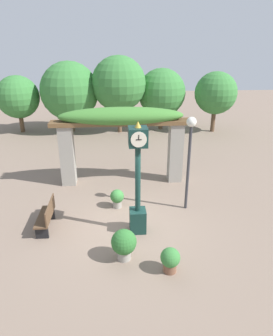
# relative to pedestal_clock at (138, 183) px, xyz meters

# --- Properties ---
(ground_plane) EXTENTS (60.00, 60.00, 0.00)m
(ground_plane) POSITION_rel_pedestal_clock_xyz_m (-0.35, 0.28, -1.66)
(ground_plane) COLOR #7F6B5B
(pedestal_clock) EXTENTS (0.53, 0.57, 3.50)m
(pedestal_clock) POSITION_rel_pedestal_clock_xyz_m (0.00, 0.00, 0.00)
(pedestal_clock) COLOR #14332D
(pedestal_clock) RESTS_ON ground
(pergola) EXTENTS (5.60, 1.15, 3.18)m
(pergola) POSITION_rel_pedestal_clock_xyz_m (-0.35, 3.68, 0.74)
(pergola) COLOR gray
(pergola) RESTS_ON ground
(potted_plant_near_left) EXTENTS (0.69, 0.69, 0.89)m
(potted_plant_near_left) POSITION_rel_pedestal_clock_xyz_m (-0.48, -1.31, -1.15)
(potted_plant_near_left) COLOR gray
(potted_plant_near_left) RESTS_ON ground
(potted_plant_near_right) EXTENTS (0.49, 0.49, 0.68)m
(potted_plant_near_right) POSITION_rel_pedestal_clock_xyz_m (-0.61, 1.52, -1.27)
(potted_plant_near_right) COLOR gray
(potted_plant_near_right) RESTS_ON ground
(potted_plant_far_left) EXTENTS (0.51, 0.51, 0.69)m
(potted_plant_far_left) POSITION_rel_pedestal_clock_xyz_m (0.67, -1.88, -1.28)
(potted_plant_far_left) COLOR brown
(potted_plant_far_left) RESTS_ON ground
(park_bench) EXTENTS (0.42, 1.35, 0.89)m
(park_bench) POSITION_rel_pedestal_clock_xyz_m (-2.84, 0.37, -1.23)
(park_bench) COLOR brown
(park_bench) RESTS_ON ground
(lamp_post) EXTENTS (0.33, 0.33, 3.30)m
(lamp_post) POSITION_rel_pedestal_clock_xyz_m (1.82, 1.28, 0.71)
(lamp_post) COLOR #333338
(lamp_post) RESTS_ON ground
(tree_line) EXTENTS (15.42, 4.03, 4.85)m
(tree_line) POSITION_rel_pedestal_clock_xyz_m (-0.75, 11.86, 1.01)
(tree_line) COLOR brown
(tree_line) RESTS_ON ground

